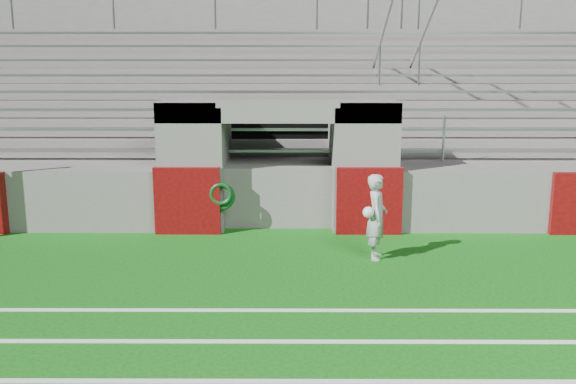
{
  "coord_description": "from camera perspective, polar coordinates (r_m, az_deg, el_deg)",
  "views": [
    {
      "loc": [
        0.25,
        -9.41,
        3.49
      ],
      "look_at": [
        0.2,
        1.8,
        1.1
      ],
      "focal_mm": 40.0,
      "sensor_mm": 36.0,
      "label": 1
    }
  ],
  "objects": [
    {
      "name": "ground",
      "position": [
        10.04,
        -1.2,
        -8.31
      ],
      "size": [
        90.0,
        90.0,
        0.0
      ],
      "primitive_type": "plane",
      "color": "#0D520D",
      "rests_on": "ground"
    },
    {
      "name": "stadium_structure",
      "position": [
        17.49,
        -0.57,
        5.47
      ],
      "size": [
        26.0,
        8.48,
        5.42
      ],
      "color": "#63605E",
      "rests_on": "ground"
    },
    {
      "name": "goalkeeper_with_ball",
      "position": [
        11.23,
        7.88,
        -2.18
      ],
      "size": [
        0.48,
        0.59,
        1.5
      ],
      "color": "#A2A8AB",
      "rests_on": "ground"
    },
    {
      "name": "hose_coil",
      "position": [
        12.71,
        -5.97,
        -0.32
      ],
      "size": [
        0.55,
        0.15,
        0.58
      ],
      "color": "#0D4216",
      "rests_on": "ground"
    }
  ]
}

